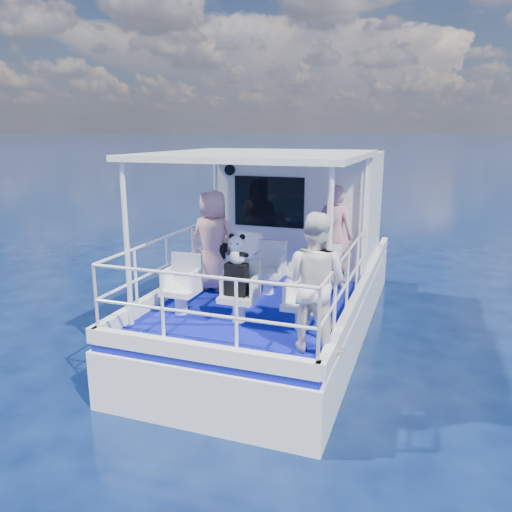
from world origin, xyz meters
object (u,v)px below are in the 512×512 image
at_px(panda, 237,249).
at_px(passenger_stbd_aft, 315,282).
at_px(backpack_center, 236,279).
at_px(passenger_port_fwd, 213,241).

bearing_deg(panda, passenger_stbd_aft, -24.52).
distance_m(passenger_stbd_aft, panda, 1.33).
relative_size(passenger_stbd_aft, panda, 4.13).
height_order(passenger_stbd_aft, panda, passenger_stbd_aft).
bearing_deg(backpack_center, panda, 10.88).
bearing_deg(passenger_stbd_aft, panda, -10.76).
xyz_separation_m(passenger_stbd_aft, panda, (-1.20, 0.55, 0.19)).
height_order(backpack_center, panda, panda).
bearing_deg(backpack_center, passenger_port_fwd, 126.28).
relative_size(passenger_port_fwd, passenger_stbd_aft, 0.99).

